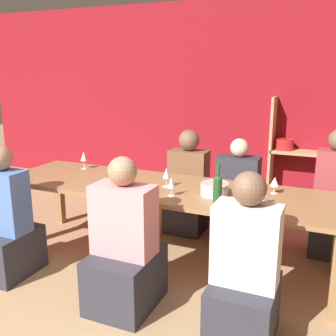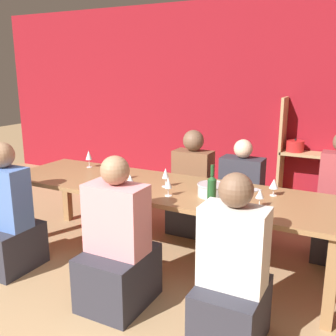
% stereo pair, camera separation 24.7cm
% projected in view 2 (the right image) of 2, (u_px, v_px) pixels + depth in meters
% --- Properties ---
extents(wall_back_red, '(8.80, 0.06, 2.70)m').
position_uv_depth(wall_back_red, '(250.00, 102.00, 5.36)').
color(wall_back_red, maroon).
rests_on(wall_back_red, ground_plane).
extents(shelf_unit, '(1.03, 0.30, 1.44)m').
position_uv_depth(shelf_unit, '(318.00, 173.00, 4.96)').
color(shelf_unit, tan).
rests_on(shelf_unit, ground_plane).
extents(dining_table, '(3.18, 0.91, 0.74)m').
position_uv_depth(dining_table, '(163.00, 193.00, 3.62)').
color(dining_table, olive).
rests_on(dining_table, ground_plane).
extents(mixing_bowl, '(0.25, 0.25, 0.11)m').
position_uv_depth(mixing_bowl, '(212.00, 189.00, 3.31)').
color(mixing_bowl, '#B7BABC').
rests_on(mixing_bowl, dining_table).
extents(wine_bottle_green, '(0.07, 0.07, 0.35)m').
position_uv_depth(wine_bottle_green, '(212.00, 191.00, 2.99)').
color(wine_bottle_green, '#1E4C23').
rests_on(wine_bottle_green, dining_table).
extents(wine_glass_empty_a, '(0.08, 0.08, 0.15)m').
position_uv_depth(wine_glass_empty_a, '(274.00, 184.00, 3.31)').
color(wine_glass_empty_a, white).
rests_on(wine_glass_empty_a, dining_table).
extents(wine_glass_white_a, '(0.06, 0.06, 0.16)m').
position_uv_depth(wine_glass_white_a, '(168.00, 183.00, 3.30)').
color(wine_glass_white_a, white).
rests_on(wine_glass_white_a, dining_table).
extents(wine_glass_white_b, '(0.07, 0.07, 0.18)m').
position_uv_depth(wine_glass_white_b, '(166.00, 174.00, 3.56)').
color(wine_glass_white_b, white).
rests_on(wine_glass_white_b, dining_table).
extents(wine_glass_empty_b, '(0.07, 0.07, 0.18)m').
position_uv_depth(wine_glass_empty_b, '(121.00, 167.00, 3.79)').
color(wine_glass_empty_b, white).
rests_on(wine_glass_empty_b, dining_table).
extents(wine_glass_red_a, '(0.07, 0.07, 0.15)m').
position_uv_depth(wine_glass_red_a, '(130.00, 180.00, 3.42)').
color(wine_glass_red_a, white).
rests_on(wine_glass_red_a, dining_table).
extents(wine_glass_white_c, '(0.07, 0.07, 0.19)m').
position_uv_depth(wine_glass_white_c, '(89.00, 156.00, 4.27)').
color(wine_glass_white_c, white).
rests_on(wine_glass_white_c, dining_table).
extents(wine_glass_red_b, '(0.07, 0.07, 0.14)m').
position_uv_depth(wine_glass_red_b, '(260.00, 195.00, 3.04)').
color(wine_glass_red_b, white).
rests_on(wine_glass_red_b, dining_table).
extents(cell_phone, '(0.14, 0.16, 0.01)m').
position_uv_depth(cell_phone, '(253.00, 191.00, 3.46)').
color(cell_phone, silver).
rests_on(cell_phone, dining_table).
extents(person_near_a, '(0.41, 0.51, 1.18)m').
position_uv_depth(person_near_a, '(9.00, 224.00, 3.53)').
color(person_near_a, '#2D2D38').
rests_on(person_near_a, ground_plane).
extents(person_far_a, '(0.43, 0.54, 1.09)m').
position_uv_depth(person_far_a, '(241.00, 205.00, 4.14)').
color(person_far_a, '#2D2D38').
rests_on(person_far_a, ground_plane).
extents(person_near_b, '(0.42, 0.52, 1.18)m').
position_uv_depth(person_near_b, '(232.00, 285.00, 2.54)').
color(person_near_b, '#2D2D38').
rests_on(person_near_b, ground_plane).
extents(person_far_b, '(0.42, 0.53, 1.14)m').
position_uv_depth(person_far_b, '(193.00, 194.00, 4.41)').
color(person_far_b, '#2D2D38').
rests_on(person_far_b, ground_plane).
extents(person_near_c, '(0.46, 0.57, 1.18)m').
position_uv_depth(person_near_c, '(118.00, 253.00, 2.99)').
color(person_near_c, '#2D2D38').
rests_on(person_near_c, ground_plane).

